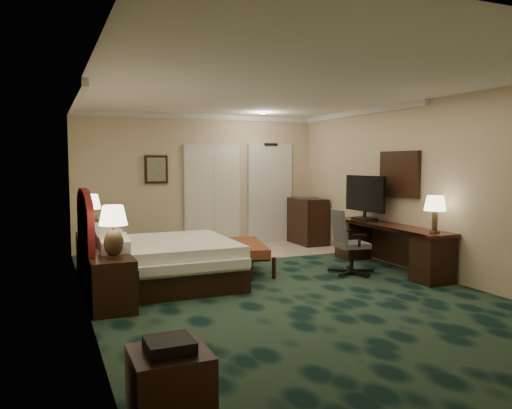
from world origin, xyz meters
name	(u,v)px	position (x,y,z in m)	size (l,w,h in m)	color
floor	(280,290)	(0.00, 0.00, 0.00)	(5.00, 7.50, 0.00)	black
ceiling	(281,90)	(0.00, 0.00, 2.70)	(5.00, 7.50, 0.00)	white
wall_back	(200,181)	(0.00, 3.75, 1.35)	(5.00, 0.00, 2.70)	beige
wall_left	(85,197)	(-2.50, 0.00, 1.35)	(0.00, 7.50, 2.70)	beige
wall_right	(427,188)	(2.50, 0.00, 1.35)	(0.00, 7.50, 2.70)	beige
crown_molding	(281,93)	(0.00, 0.00, 2.65)	(5.00, 7.50, 0.10)	silver
tile_patch	(257,250)	(0.90, 2.90, 0.01)	(3.20, 1.70, 0.01)	beige
headboard	(85,240)	(-2.44, 1.00, 0.70)	(0.12, 2.00, 1.40)	#4F140E
entry_door	(270,194)	(1.55, 3.72, 1.05)	(1.02, 0.06, 2.18)	silver
closet_doors	(213,196)	(0.25, 3.71, 1.05)	(1.20, 0.06, 2.10)	beige
wall_art	(156,169)	(-0.90, 3.71, 1.60)	(0.45, 0.06, 0.55)	#4A5F53
wall_mirror	(399,174)	(2.46, 0.60, 1.55)	(0.05, 0.95, 0.75)	white
bed	(163,263)	(-1.41, 0.92, 0.31)	(1.97, 1.83, 0.63)	white
nightstand_near	(113,285)	(-2.23, -0.11, 0.31)	(0.50, 0.57, 0.63)	black
nightstand_far	(93,252)	(-2.24, 2.27, 0.31)	(0.49, 0.56, 0.61)	black
lamp_near	(114,232)	(-2.20, -0.07, 0.94)	(0.33, 0.33, 0.62)	black
lamp_far	(91,214)	(-2.26, 2.27, 0.92)	(0.33, 0.33, 0.62)	black
bed_bench	(248,257)	(0.01, 1.22, 0.23)	(0.47, 1.37, 0.46)	brown
side_table	(170,391)	(-2.22, -2.95, 0.27)	(0.50, 0.50, 0.54)	black
desk	(388,247)	(2.21, 0.52, 0.36)	(0.54, 2.52, 0.73)	black
tv	(365,198)	(2.21, 1.19, 1.12)	(0.08, 1.01, 0.78)	black
desk_lamp	(435,214)	(2.23, -0.49, 1.00)	(0.31, 0.31, 0.55)	black
desk_chair	(352,242)	(1.44, 0.43, 0.51)	(0.59, 0.56, 1.02)	#505050
minibar	(308,221)	(2.19, 3.20, 0.49)	(0.51, 0.93, 0.98)	black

